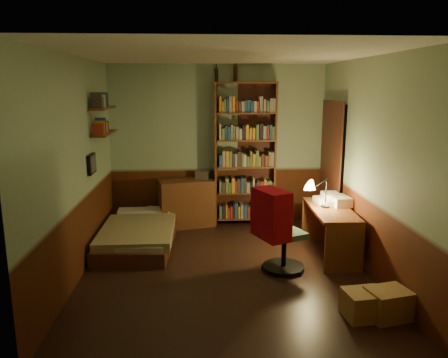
{
  "coord_description": "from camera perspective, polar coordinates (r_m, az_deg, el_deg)",
  "views": [
    {
      "loc": [
        -0.32,
        -5.13,
        2.25
      ],
      "look_at": [
        0.0,
        0.25,
        1.1
      ],
      "focal_mm": 35.0,
      "sensor_mm": 36.0,
      "label": 1
    }
  ],
  "objects": [
    {
      "name": "cardboard_box_b",
      "position": [
        4.7,
        17.86,
        -15.33
      ],
      "size": [
        0.42,
        0.37,
        0.27
      ],
      "primitive_type": "cube",
      "rotation": [
        0.0,
        0.0,
        0.12
      ],
      "color": "olive",
      "rests_on": "ground"
    },
    {
      "name": "bookshelf",
      "position": [
        7.11,
        2.86,
        3.19
      ],
      "size": [
        1.02,
        0.43,
        2.32
      ],
      "primitive_type": "cube",
      "rotation": [
        0.0,
        0.0,
        -0.13
      ],
      "color": "#5B3118",
      "rests_on": "ground"
    },
    {
      "name": "wall_shelf_upper",
      "position": [
        6.38,
        -15.54,
        8.91
      ],
      "size": [
        0.2,
        0.9,
        0.03
      ],
      "primitive_type": "cube",
      "color": "#5B3118",
      "rests_on": "wall_left"
    },
    {
      "name": "wall_right",
      "position": [
        5.62,
        18.38,
        1.69
      ],
      "size": [
        0.02,
        4.0,
        2.6
      ],
      "primitive_type": "cube",
      "color": "#91AD8A",
      "rests_on": "ground"
    },
    {
      "name": "desk_lamp",
      "position": [
        5.97,
        13.23,
        -0.73
      ],
      "size": [
        0.22,
        0.22,
        0.62
      ],
      "primitive_type": "cone",
      "rotation": [
        0.0,
        0.0,
        0.22
      ],
      "color": "black",
      "rests_on": "desk"
    },
    {
      "name": "wall_front",
      "position": [
        3.28,
        2.39,
        -4.83
      ],
      "size": [
        3.5,
        0.02,
        2.6
      ],
      "primitive_type": "cube",
      "color": "#91AD8A",
      "rests_on": "ground"
    },
    {
      "name": "bottle_right",
      "position": [
        7.12,
        1.51,
        13.58
      ],
      "size": [
        0.08,
        0.08,
        0.25
      ],
      "primitive_type": "cylinder",
      "rotation": [
        0.0,
        0.0,
        -0.26
      ],
      "color": "black",
      "rests_on": "bookshelf"
    },
    {
      "name": "bed",
      "position": [
        6.45,
        -11.06,
        -6.14
      ],
      "size": [
        1.04,
        1.82,
        0.53
      ],
      "primitive_type": "cube",
      "rotation": [
        0.0,
        0.0,
        -0.05
      ],
      "color": "olive",
      "rests_on": "ground"
    },
    {
      "name": "doorway",
      "position": [
        6.86,
        13.94,
        1.19
      ],
      "size": [
        0.06,
        0.9,
        2.0
      ],
      "primitive_type": "cube",
      "color": "black",
      "rests_on": "ground"
    },
    {
      "name": "office_chair",
      "position": [
        5.44,
        7.9,
        -6.63
      ],
      "size": [
        0.66,
        0.63,
        1.04
      ],
      "primitive_type": "cube",
      "rotation": [
        0.0,
        0.0,
        0.41
      ],
      "color": "#2E5239",
      "rests_on": "ground"
    },
    {
      "name": "mini_stereo",
      "position": [
        7.17,
        -2.73,
        0.56
      ],
      "size": [
        0.27,
        0.23,
        0.12
      ],
      "primitive_type": "cube",
      "rotation": [
        0.0,
        0.0,
        -0.33
      ],
      "color": "#B2B2B7",
      "rests_on": "dresser"
    },
    {
      "name": "wall_shelf_lower",
      "position": [
        6.4,
        -15.37,
        5.79
      ],
      "size": [
        0.2,
        0.9,
        0.03
      ],
      "primitive_type": "cube",
      "color": "#5B3118",
      "rests_on": "wall_left"
    },
    {
      "name": "desk",
      "position": [
        6.1,
        13.66,
        -6.71
      ],
      "size": [
        0.54,
        1.23,
        0.65
      ],
      "primitive_type": "cube",
      "rotation": [
        0.0,
        0.0,
        -0.03
      ],
      "color": "#5B3118",
      "rests_on": "ground"
    },
    {
      "name": "wall_back",
      "position": [
        7.21,
        -0.84,
        4.48
      ],
      "size": [
        3.5,
        0.02,
        2.6
      ],
      "primitive_type": "cube",
      "color": "#91AD8A",
      "rests_on": "ground"
    },
    {
      "name": "framed_picture",
      "position": [
        5.98,
        -16.89,
        1.9
      ],
      "size": [
        0.04,
        0.32,
        0.26
      ],
      "primitive_type": "cube",
      "color": "black",
      "rests_on": "wall_left"
    },
    {
      "name": "door_trim",
      "position": [
        6.85,
        13.66,
        1.19
      ],
      "size": [
        0.02,
        0.98,
        2.08
      ],
      "primitive_type": "cube",
      "color": "#431F14",
      "rests_on": "ground"
    },
    {
      "name": "wall_left",
      "position": [
        5.41,
        -18.77,
        1.28
      ],
      "size": [
        0.02,
        4.0,
        2.6
      ],
      "primitive_type": "cube",
      "color": "#91AD8A",
      "rests_on": "ground"
    },
    {
      "name": "ceiling",
      "position": [
        5.15,
        0.17,
        16.04
      ],
      "size": [
        3.5,
        4.0,
        0.02
      ],
      "primitive_type": "cube",
      "color": "silver",
      "rests_on": "wall_back"
    },
    {
      "name": "paper_stack",
      "position": [
        6.16,
        14.89,
        -2.78
      ],
      "size": [
        0.28,
        0.35,
        0.13
      ],
      "primitive_type": "cube",
      "rotation": [
        0.0,
        0.0,
        0.14
      ],
      "color": "silver",
      "rests_on": "desk"
    },
    {
      "name": "dresser",
      "position": [
        7.15,
        -4.91,
        -3.14
      ],
      "size": [
        0.93,
        0.61,
        0.77
      ],
      "primitive_type": "cube",
      "rotation": [
        0.0,
        0.0,
        0.22
      ],
      "color": "#5B3118",
      "rests_on": "ground"
    },
    {
      "name": "bottle_left",
      "position": [
        7.1,
        -0.99,
        13.41
      ],
      "size": [
        0.07,
        0.07,
        0.21
      ],
      "primitive_type": "cylinder",
      "rotation": [
        0.0,
        0.0,
        0.42
      ],
      "color": "black",
      "rests_on": "bookshelf"
    },
    {
      "name": "cardboard_box_a",
      "position": [
        4.76,
        20.64,
        -15.02
      ],
      "size": [
        0.45,
        0.4,
        0.3
      ],
      "primitive_type": "cube",
      "rotation": [
        0.0,
        0.0,
        0.23
      ],
      "color": "olive",
      "rests_on": "ground"
    },
    {
      "name": "floor",
      "position": [
        5.62,
        0.16,
        -11.68
      ],
      "size": [
        3.5,
        4.0,
        0.02
      ],
      "primitive_type": "cube",
      "color": "black",
      "rests_on": "ground"
    },
    {
      "name": "red_jacket",
      "position": [
        5.15,
        8.59,
        1.63
      ],
      "size": [
        0.43,
        0.57,
        0.59
      ],
      "primitive_type": "cube",
      "rotation": [
        0.0,
        0.0,
        0.35
      ],
      "color": "#9D0915",
      "rests_on": "office_chair"
    }
  ]
}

